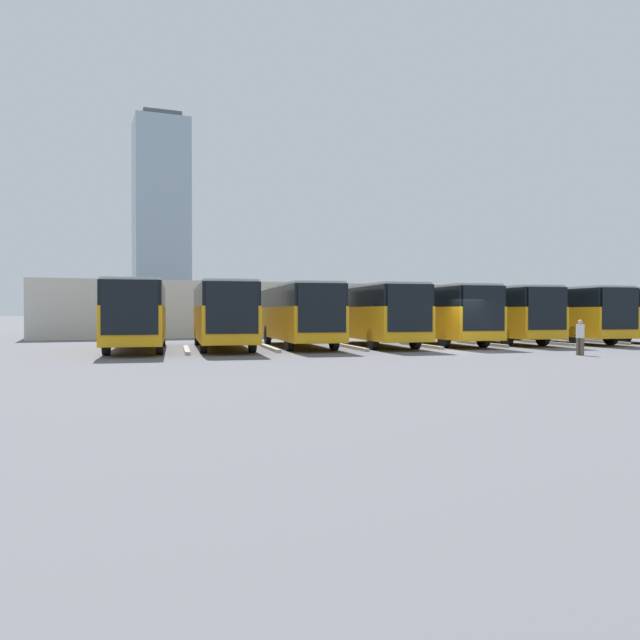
{
  "coord_description": "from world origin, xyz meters",
  "views": [
    {
      "loc": [
        17.19,
        25.54,
        1.86
      ],
      "look_at": [
        5.17,
        -5.65,
        1.45
      ],
      "focal_mm": 35.0,
      "sensor_mm": 36.0,
      "label": 1
    }
  ],
  "objects_px": {
    "bus_2": "(493,313)",
    "bus_6": "(222,313)",
    "bus_4": "(372,313)",
    "pedestrian": "(580,336)",
    "bus_1": "(557,313)",
    "bus_3": "(437,313)",
    "bus_5": "(298,313)",
    "bus_7": "(138,313)",
    "bus_0": "(601,313)"
  },
  "relations": [
    {
      "from": "bus_3",
      "to": "pedestrian",
      "type": "xyz_separation_m",
      "value": [
        -0.93,
        10.12,
        -1.01
      ]
    },
    {
      "from": "bus_6",
      "to": "bus_0",
      "type": "bearing_deg",
      "value": -172.72
    },
    {
      "from": "bus_4",
      "to": "bus_7",
      "type": "xyz_separation_m",
      "value": [
        12.48,
        -0.59,
        0.0
      ]
    },
    {
      "from": "bus_0",
      "to": "bus_7",
      "type": "bearing_deg",
      "value": 7.08
    },
    {
      "from": "bus_1",
      "to": "bus_2",
      "type": "distance_m",
      "value": 4.23
    },
    {
      "from": "bus_4",
      "to": "bus_6",
      "type": "distance_m",
      "value": 8.33
    },
    {
      "from": "bus_1",
      "to": "bus_3",
      "type": "distance_m",
      "value": 8.33
    },
    {
      "from": "bus_1",
      "to": "bus_4",
      "type": "relative_size",
      "value": 1.0
    },
    {
      "from": "bus_2",
      "to": "pedestrian",
      "type": "height_order",
      "value": "bus_2"
    },
    {
      "from": "bus_1",
      "to": "bus_2",
      "type": "bearing_deg",
      "value": -2.65
    },
    {
      "from": "bus_7",
      "to": "bus_2",
      "type": "bearing_deg",
      "value": -172.7
    },
    {
      "from": "bus_6",
      "to": "bus_1",
      "type": "bearing_deg",
      "value": -174.44
    },
    {
      "from": "bus_1",
      "to": "bus_4",
      "type": "height_order",
      "value": "same"
    },
    {
      "from": "bus_2",
      "to": "pedestrian",
      "type": "distance_m",
      "value": 10.95
    },
    {
      "from": "bus_2",
      "to": "bus_6",
      "type": "relative_size",
      "value": 1.0
    },
    {
      "from": "bus_4",
      "to": "pedestrian",
      "type": "distance_m",
      "value": 11.29
    },
    {
      "from": "bus_2",
      "to": "bus_6",
      "type": "height_order",
      "value": "same"
    },
    {
      "from": "bus_1",
      "to": "bus_6",
      "type": "height_order",
      "value": "same"
    },
    {
      "from": "bus_7",
      "to": "bus_6",
      "type": "bearing_deg",
      "value": -174.07
    },
    {
      "from": "bus_1",
      "to": "bus_3",
      "type": "relative_size",
      "value": 1.0
    },
    {
      "from": "bus_3",
      "to": "bus_7",
      "type": "bearing_deg",
      "value": 6.15
    },
    {
      "from": "bus_1",
      "to": "bus_7",
      "type": "relative_size",
      "value": 1.0
    },
    {
      "from": "bus_6",
      "to": "bus_3",
      "type": "bearing_deg",
      "value": -173.78
    },
    {
      "from": "bus_2",
      "to": "bus_3",
      "type": "bearing_deg",
      "value": 11.91
    },
    {
      "from": "bus_0",
      "to": "bus_5",
      "type": "xyz_separation_m",
      "value": [
        20.79,
        -0.42,
        0.0
      ]
    },
    {
      "from": "bus_0",
      "to": "bus_7",
      "type": "height_order",
      "value": "same"
    },
    {
      "from": "bus_3",
      "to": "bus_7",
      "type": "relative_size",
      "value": 1.0
    },
    {
      "from": "pedestrian",
      "to": "bus_1",
      "type": "bearing_deg",
      "value": 131.48
    },
    {
      "from": "bus_5",
      "to": "bus_6",
      "type": "bearing_deg",
      "value": 10.2
    },
    {
      "from": "bus_0",
      "to": "bus_4",
      "type": "bearing_deg",
      "value": 8.52
    },
    {
      "from": "bus_0",
      "to": "bus_1",
      "type": "xyz_separation_m",
      "value": [
        4.16,
        0.58,
        0.0
      ]
    },
    {
      "from": "bus_2",
      "to": "bus_6",
      "type": "distance_m",
      "value": 16.63
    },
    {
      "from": "bus_0",
      "to": "pedestrian",
      "type": "bearing_deg",
      "value": 49.38
    },
    {
      "from": "bus_4",
      "to": "bus_7",
      "type": "height_order",
      "value": "same"
    },
    {
      "from": "bus_0",
      "to": "bus_2",
      "type": "relative_size",
      "value": 1.0
    },
    {
      "from": "bus_2",
      "to": "bus_5",
      "type": "distance_m",
      "value": 12.48
    },
    {
      "from": "bus_4",
      "to": "bus_5",
      "type": "relative_size",
      "value": 1.0
    },
    {
      "from": "bus_6",
      "to": "bus_7",
      "type": "bearing_deg",
      "value": 5.93
    },
    {
      "from": "bus_2",
      "to": "bus_4",
      "type": "distance_m",
      "value": 8.33
    },
    {
      "from": "bus_4",
      "to": "pedestrian",
      "type": "bearing_deg",
      "value": 124.77
    },
    {
      "from": "bus_5",
      "to": "pedestrian",
      "type": "bearing_deg",
      "value": 138.84
    },
    {
      "from": "bus_3",
      "to": "bus_6",
      "type": "bearing_deg",
      "value": 6.22
    },
    {
      "from": "bus_5",
      "to": "bus_4",
      "type": "bearing_deg",
      "value": 179.43
    },
    {
      "from": "bus_2",
      "to": "bus_3",
      "type": "xyz_separation_m",
      "value": [
        4.16,
        0.29,
        0.0
      ]
    },
    {
      "from": "bus_4",
      "to": "pedestrian",
      "type": "height_order",
      "value": "bus_4"
    },
    {
      "from": "bus_4",
      "to": "bus_6",
      "type": "height_order",
      "value": "same"
    },
    {
      "from": "bus_3",
      "to": "bus_4",
      "type": "xyz_separation_m",
      "value": [
        4.16,
        0.09,
        0.0
      ]
    },
    {
      "from": "bus_1",
      "to": "bus_0",
      "type": "bearing_deg",
      "value": -164.2
    },
    {
      "from": "bus_4",
      "to": "bus_5",
      "type": "distance_m",
      "value": 4.2
    },
    {
      "from": "bus_6",
      "to": "bus_2",
      "type": "bearing_deg",
      "value": -172.36
    }
  ]
}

